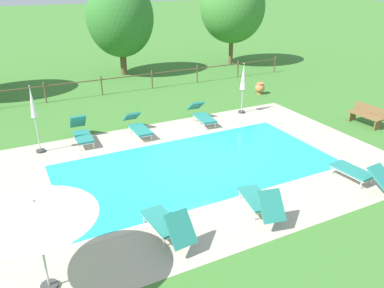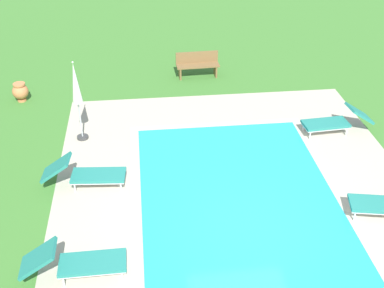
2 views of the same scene
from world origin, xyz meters
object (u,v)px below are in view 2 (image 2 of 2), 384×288
object	(u,v)px
sun_lounger_north_mid	(335,121)
sun_lounger_south_near_corner	(77,262)
sun_lounger_north_far	(86,173)
terracotta_urn_near_fence	(20,91)
wooden_bench_lawn_side	(197,64)
patio_umbrella_closed_row_mid_west	(76,89)

from	to	relation	value
sun_lounger_north_mid	sun_lounger_south_near_corner	distance (m)	8.40
sun_lounger_north_far	terracotta_urn_near_fence	xyz separation A→B (m)	(4.88, 2.42, -0.03)
sun_lounger_north_mid	sun_lounger_north_far	distance (m)	7.16
sun_lounger_north_mid	wooden_bench_lawn_side	size ratio (longest dim) A/B	1.36
sun_lounger_north_far	patio_umbrella_closed_row_mid_west	bearing A→B (deg)	7.20
sun_lounger_south_near_corner	patio_umbrella_closed_row_mid_west	bearing A→B (deg)	3.40
sun_lounger_north_far	sun_lounger_north_mid	bearing A→B (deg)	-75.13
patio_umbrella_closed_row_mid_west	terracotta_urn_near_fence	world-z (taller)	patio_umbrella_closed_row_mid_west
patio_umbrella_closed_row_mid_west	sun_lounger_south_near_corner	bearing A→B (deg)	-176.60
sun_lounger_north_mid	wooden_bench_lawn_side	distance (m)	5.55
terracotta_urn_near_fence	sun_lounger_south_near_corner	bearing A→B (deg)	-162.69
sun_lounger_south_near_corner	terracotta_urn_near_fence	xyz separation A→B (m)	(7.83, 2.44, -0.03)
terracotta_urn_near_fence	patio_umbrella_closed_row_mid_west	bearing A→B (deg)	-140.63
sun_lounger_south_near_corner	patio_umbrella_closed_row_mid_west	world-z (taller)	patio_umbrella_closed_row_mid_west
sun_lounger_north_mid	patio_umbrella_closed_row_mid_west	xyz separation A→B (m)	(0.44, 7.21, 1.19)
sun_lounger_north_mid	wooden_bench_lawn_side	bearing A→B (deg)	38.65
sun_lounger_north_mid	terracotta_urn_near_fence	world-z (taller)	sun_lounger_north_mid
sun_lounger_south_near_corner	terracotta_urn_near_fence	size ratio (longest dim) A/B	3.28
sun_lounger_north_far	terracotta_urn_near_fence	size ratio (longest dim) A/B	3.33
sun_lounger_north_mid	sun_lounger_south_near_corner	size ratio (longest dim) A/B	1.02
sun_lounger_south_near_corner	terracotta_urn_near_fence	distance (m)	8.21
patio_umbrella_closed_row_mid_west	wooden_bench_lawn_side	distance (m)	5.51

